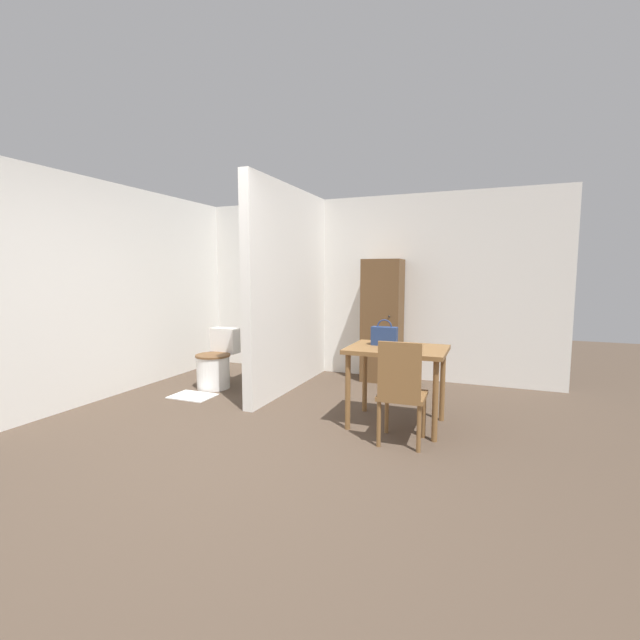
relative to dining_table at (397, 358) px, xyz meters
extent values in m
plane|color=#4C3D30|center=(-1.05, -1.45, -0.65)|extent=(16.00, 16.00, 0.00)
cube|color=white|center=(-1.05, 1.92, 0.60)|extent=(5.55, 0.12, 2.50)
cube|color=white|center=(-3.39, 0.21, 0.60)|extent=(0.12, 4.31, 2.50)
cube|color=white|center=(-1.53, 0.83, 0.60)|extent=(0.12, 2.07, 2.50)
cube|color=brown|center=(0.00, 0.00, 0.08)|extent=(0.91, 0.69, 0.04)
cylinder|color=brown|center=(-0.39, -0.29, -0.29)|extent=(0.05, 0.05, 0.71)
cylinder|color=brown|center=(0.39, -0.29, -0.29)|extent=(0.05, 0.05, 0.71)
cylinder|color=brown|center=(-0.39, 0.29, -0.29)|extent=(0.05, 0.05, 0.71)
cylinder|color=brown|center=(0.39, 0.29, -0.29)|extent=(0.05, 0.05, 0.71)
cube|color=brown|center=(0.13, -0.40, -0.24)|extent=(0.40, 0.40, 0.04)
cube|color=brown|center=(0.14, -0.58, 0.01)|extent=(0.35, 0.04, 0.47)
cylinder|color=brown|center=(-0.04, -0.24, -0.45)|extent=(0.04, 0.04, 0.39)
cylinder|color=brown|center=(0.29, -0.23, -0.45)|extent=(0.04, 0.04, 0.39)
cylinder|color=brown|center=(-0.03, -0.57, -0.45)|extent=(0.04, 0.04, 0.39)
cylinder|color=brown|center=(0.30, -0.56, -0.45)|extent=(0.04, 0.04, 0.39)
cylinder|color=white|center=(-2.43, 0.45, -0.45)|extent=(0.41, 0.41, 0.41)
cylinder|color=brown|center=(-2.43, 0.45, -0.23)|extent=(0.43, 0.43, 0.02)
cube|color=white|center=(-2.43, 0.72, -0.08)|extent=(0.36, 0.18, 0.33)
cube|color=navy|center=(-0.14, 0.07, 0.19)|extent=(0.25, 0.10, 0.18)
torus|color=navy|center=(-0.14, 0.07, 0.28)|extent=(0.15, 0.01, 0.15)
cube|color=brown|center=(-0.54, 1.64, 0.17)|extent=(0.51, 0.41, 1.64)
sphere|color=black|center=(-0.40, 1.42, 0.25)|extent=(0.02, 0.02, 0.02)
cube|color=silver|center=(-2.43, 0.04, -0.64)|extent=(0.50, 0.36, 0.01)
camera|label=1|loc=(0.81, -3.97, 0.80)|focal=24.00mm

